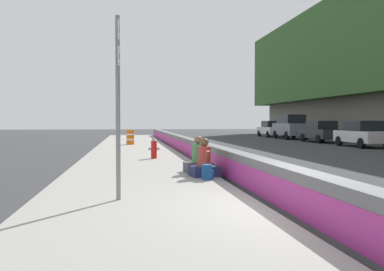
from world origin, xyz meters
name	(u,v)px	position (x,y,z in m)	size (l,w,h in m)	color
ground_plane	(296,216)	(0.00, 0.00, 0.00)	(160.00, 160.00, 0.00)	#353538
sidewalk_strip	(146,217)	(0.00, 2.65, 0.07)	(80.00, 4.40, 0.14)	gray
jersey_barrier	(296,192)	(0.00, 0.00, 0.42)	(76.00, 0.45, 0.85)	slate
route_sign_post	(118,94)	(1.31, 3.13, 2.21)	(0.44, 0.09, 3.60)	gray
fire_hydrant	(154,148)	(10.37, 1.88, 0.59)	(0.26, 0.46, 0.88)	red
seated_person_foreground	(204,164)	(4.52, 0.83, 0.48)	(0.77, 0.86, 1.08)	#23284C
seated_person_middle	(198,161)	(5.45, 0.85, 0.49)	(0.74, 0.85, 1.11)	#424247
backpack	(207,172)	(3.84, 0.88, 0.33)	(0.32, 0.28, 0.40)	navy
construction_barrel	(130,137)	(21.08, 2.78, 0.62)	(0.54, 0.54, 0.95)	orange
parked_car_fourth	(362,134)	(18.17, -12.11, 0.86)	(4.54, 2.03, 1.71)	silver
parked_car_midline	(321,131)	(24.25, -12.19, 0.86)	(4.51, 1.96, 1.71)	#28282D
parked_car_far	(290,126)	(30.46, -12.15, 1.18)	(4.83, 2.13, 2.28)	slate
parked_car_farther	(271,129)	(35.99, -12.25, 0.86)	(4.51, 1.96, 1.71)	silver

